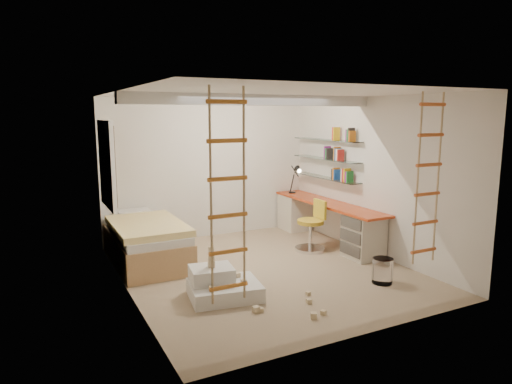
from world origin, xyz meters
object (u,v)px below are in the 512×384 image
swivel_chair (312,232)px  desk (326,221)px  bed (146,241)px  play_platform (221,286)px

swivel_chair → desk: bearing=30.7°
bed → play_platform: size_ratio=2.05×
bed → play_platform: bed is taller
desk → bed: bearing=173.5°
play_platform → desk: bearing=29.0°
play_platform → bed: bearing=105.2°
swivel_chair → play_platform: 2.48m
desk → play_platform: 3.09m
swivel_chair → play_platform: size_ratio=0.89×
play_platform → swivel_chair: bearing=28.6°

